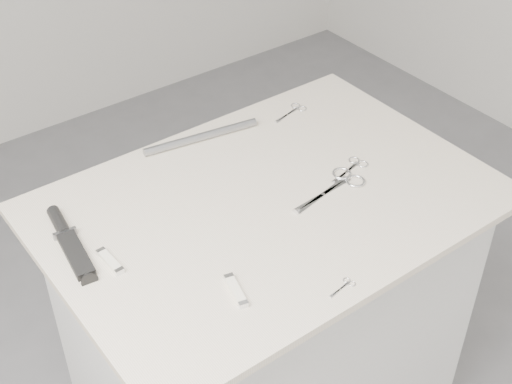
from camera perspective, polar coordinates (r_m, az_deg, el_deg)
plinth at (r=1.93m, az=0.90°, el=-11.50°), size 0.90×0.60×0.90m
display_board at (r=1.61m, az=1.06°, el=-0.87°), size 1.00×0.70×0.02m
large_shears at (r=1.66m, az=6.70°, el=0.69°), size 0.20×0.09×0.01m
embroidery_scissors_a at (r=1.71m, az=7.76°, el=2.02°), size 0.12×0.06×0.00m
embroidery_scissors_b at (r=1.91m, az=3.03°, el=6.52°), size 0.11×0.05×0.00m
tiny_scissors at (r=1.41m, az=7.07°, el=-7.48°), size 0.07×0.03×0.00m
sheathed_knife at (r=1.54m, az=-14.82°, el=-3.66°), size 0.07×0.23×0.03m
pocket_knife_a at (r=1.39m, az=-1.62°, el=-7.90°), size 0.04×0.09×0.01m
pocket_knife_b at (r=1.47m, az=-11.60°, el=-5.45°), size 0.02×0.08×0.01m
metal_rail at (r=1.79m, az=-4.40°, el=4.43°), size 0.30×0.07×0.02m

